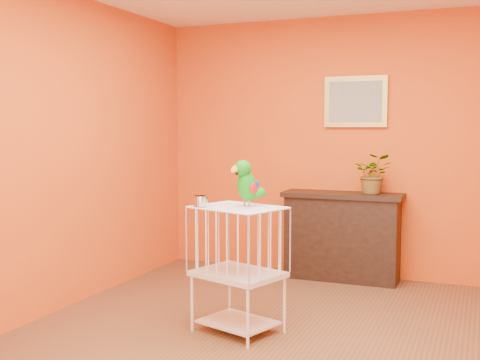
% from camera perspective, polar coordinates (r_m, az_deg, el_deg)
% --- Properties ---
extents(ground, '(4.50, 4.50, 0.00)m').
position_cam_1_polar(ground, '(4.20, 4.28, -15.86)').
color(ground, brown).
rests_on(ground, ground).
extents(room_shell, '(4.50, 4.50, 4.50)m').
position_cam_1_polar(room_shell, '(3.93, 4.43, 6.30)').
color(room_shell, '#D04D13').
rests_on(room_shell, ground).
extents(console_cabinet, '(1.16, 0.42, 0.86)m').
position_cam_1_polar(console_cabinet, '(6.01, 9.64, -5.26)').
color(console_cabinet, black).
rests_on(console_cabinet, ground).
extents(potted_plant, '(0.38, 0.42, 0.30)m').
position_cam_1_polar(potted_plant, '(5.86, 12.51, 0.14)').
color(potted_plant, '#26722D').
rests_on(potted_plant, console_cabinet).
extents(framed_picture, '(0.62, 0.04, 0.50)m').
position_cam_1_polar(framed_picture, '(6.08, 10.89, 7.31)').
color(framed_picture, gold).
rests_on(framed_picture, room_shell).
extents(birdcage, '(0.71, 0.63, 0.92)m').
position_cam_1_polar(birdcage, '(4.41, -0.19, -8.30)').
color(birdcage, white).
rests_on(birdcage, ground).
extents(feed_cup, '(0.10, 0.10, 0.07)m').
position_cam_1_polar(feed_cup, '(4.34, -3.78, -1.99)').
color(feed_cup, silver).
rests_on(feed_cup, birdcage).
extents(parrot, '(0.21, 0.29, 0.34)m').
position_cam_1_polar(parrot, '(4.35, 0.63, -0.26)').
color(parrot, '#59544C').
rests_on(parrot, birdcage).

